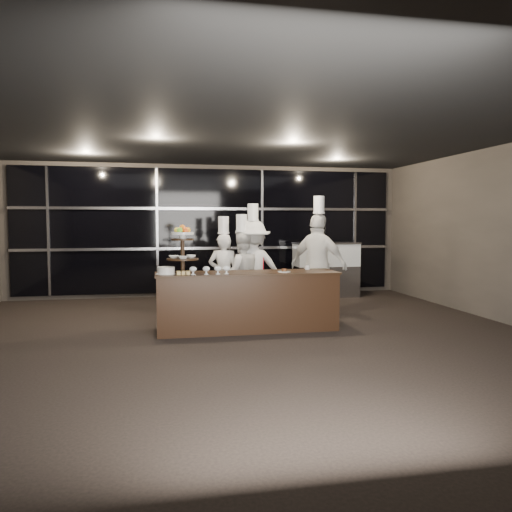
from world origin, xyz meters
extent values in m
plane|color=black|center=(0.00, 0.00, 0.00)|extent=(10.00, 10.00, 0.00)
plane|color=black|center=(0.00, 0.00, 3.00)|extent=(10.00, 10.00, 0.00)
plane|color=#473F38|center=(0.00, 5.00, 1.50)|extent=(9.00, 0.00, 9.00)
cube|color=black|center=(0.00, 4.94, 1.50)|extent=(8.60, 0.04, 2.80)
cube|color=#A5A5AA|center=(0.00, 4.89, 1.10)|extent=(8.60, 0.06, 0.06)
cube|color=#A5A5AA|center=(0.00, 4.89, 2.00)|extent=(8.60, 0.06, 0.06)
cube|color=#A5A5AA|center=(-3.50, 4.91, 1.50)|extent=(0.05, 0.05, 2.80)
cube|color=#A5A5AA|center=(-1.20, 4.91, 1.50)|extent=(0.05, 0.05, 2.80)
cube|color=#A5A5AA|center=(1.20, 4.91, 1.50)|extent=(0.05, 0.05, 2.80)
cube|color=#A5A5AA|center=(3.50, 4.91, 1.50)|extent=(0.05, 0.05, 2.80)
cube|color=black|center=(0.17, 1.17, 0.45)|extent=(2.80, 0.70, 0.90)
cube|color=black|center=(0.17, 1.17, 0.91)|extent=(2.84, 0.74, 0.03)
cylinder|color=black|center=(-0.83, 1.17, 0.94)|extent=(0.24, 0.24, 0.03)
cylinder|color=black|center=(-0.83, 1.17, 1.27)|extent=(0.06, 0.06, 0.70)
cylinder|color=black|center=(-0.83, 1.17, 1.14)|extent=(0.48, 0.48, 0.02)
cylinder|color=black|center=(-0.83, 1.17, 1.44)|extent=(0.34, 0.34, 0.02)
cylinder|color=white|center=(-0.83, 1.17, 1.48)|extent=(0.10, 0.10, 0.06)
cylinder|color=white|center=(-0.83, 1.17, 1.53)|extent=(0.34, 0.34, 0.04)
sphere|color=orange|center=(-0.75, 1.17, 1.58)|extent=(0.09, 0.09, 0.09)
sphere|color=#67B12D|center=(-0.79, 1.24, 1.58)|extent=(0.09, 0.09, 0.09)
sphere|color=orange|center=(-0.87, 1.24, 1.58)|extent=(0.09, 0.09, 0.09)
sphere|color=gold|center=(-0.91, 1.17, 1.58)|extent=(0.09, 0.09, 0.09)
sphere|color=#67B82F|center=(-0.87, 1.10, 1.58)|extent=(0.09, 0.09, 0.09)
sphere|color=#FF5815|center=(-0.79, 1.10, 1.58)|extent=(0.09, 0.09, 0.09)
sphere|color=orange|center=(-0.83, 1.17, 1.62)|extent=(0.09, 0.09, 0.09)
imported|color=white|center=(-0.96, 1.23, 1.17)|extent=(0.16, 0.16, 0.04)
imported|color=white|center=(-0.70, 1.23, 1.18)|extent=(0.15, 0.15, 0.05)
imported|color=white|center=(-0.83, 1.05, 1.17)|extent=(0.16, 0.16, 0.04)
cylinder|color=silver|center=(-0.69, 0.95, 0.93)|extent=(0.07, 0.07, 0.01)
cylinder|color=silver|center=(-0.69, 0.95, 0.96)|extent=(0.02, 0.02, 0.05)
ellipsoid|color=silver|center=(-0.69, 0.95, 1.01)|extent=(0.11, 0.11, 0.08)
ellipsoid|color=#1DC164|center=(-0.69, 0.95, 1.01)|extent=(0.08, 0.08, 0.05)
cylinder|color=silver|center=(-0.49, 0.95, 0.93)|extent=(0.07, 0.07, 0.01)
cylinder|color=silver|center=(-0.49, 0.95, 0.96)|extent=(0.02, 0.02, 0.05)
ellipsoid|color=silver|center=(-0.49, 0.95, 1.01)|extent=(0.11, 0.11, 0.08)
ellipsoid|color=red|center=(-0.49, 0.95, 1.01)|extent=(0.08, 0.08, 0.05)
cylinder|color=silver|center=(-0.32, 0.95, 0.93)|extent=(0.07, 0.07, 0.01)
cylinder|color=silver|center=(-0.32, 0.95, 0.96)|extent=(0.02, 0.02, 0.05)
ellipsoid|color=silver|center=(-0.32, 0.95, 1.01)|extent=(0.11, 0.11, 0.08)
ellipsoid|color=beige|center=(-0.32, 0.95, 1.01)|extent=(0.08, 0.08, 0.05)
cylinder|color=silver|center=(-0.19, 0.95, 0.93)|extent=(0.07, 0.07, 0.01)
cylinder|color=silver|center=(-0.19, 0.95, 0.96)|extent=(0.02, 0.02, 0.05)
ellipsoid|color=silver|center=(-0.19, 0.95, 1.01)|extent=(0.11, 0.11, 0.08)
ellipsoid|color=#461A14|center=(-0.19, 0.95, 1.01)|extent=(0.08, 0.08, 0.05)
cylinder|color=white|center=(-1.08, 1.12, 0.93)|extent=(0.30, 0.30, 0.01)
cylinder|color=white|center=(-1.08, 1.12, 0.98)|extent=(0.26, 0.26, 0.10)
cube|color=tan|center=(-0.90, 0.97, 0.95)|extent=(0.05, 0.05, 0.05)
cube|color=tan|center=(-0.83, 0.97, 0.95)|extent=(0.05, 0.05, 0.05)
cube|color=tan|center=(-0.76, 0.97, 0.95)|extent=(0.05, 0.05, 0.05)
cube|color=tan|center=(-0.90, 1.04, 0.95)|extent=(0.05, 0.06, 0.05)
cube|color=tan|center=(-0.83, 1.04, 0.95)|extent=(0.05, 0.06, 0.05)
cube|color=tan|center=(-0.76, 1.04, 0.95)|extent=(0.05, 0.06, 0.05)
cylinder|color=white|center=(0.74, 1.07, 0.93)|extent=(0.20, 0.20, 0.01)
cylinder|color=#4C2814|center=(0.74, 1.07, 0.95)|extent=(0.08, 0.08, 0.04)
cylinder|color=white|center=(1.23, 1.42, 0.96)|extent=(0.08, 0.08, 0.07)
cube|color=#A5A5AA|center=(2.56, 4.30, 0.35)|extent=(1.42, 0.61, 0.70)
cube|color=silver|center=(2.56, 4.30, 0.95)|extent=(1.42, 0.61, 0.50)
cube|color=#FFC67F|center=(2.56, 4.30, 0.95)|extent=(1.32, 0.51, 0.40)
cube|color=#A5A5AA|center=(2.56, 4.30, 1.22)|extent=(1.44, 0.63, 0.04)
imported|color=silver|center=(-0.05, 2.31, 0.75)|extent=(0.62, 0.49, 1.50)
cylinder|color=white|center=(-0.05, 2.31, 1.65)|extent=(0.19, 0.19, 0.30)
cylinder|color=white|center=(-0.05, 2.31, 1.51)|extent=(0.21, 0.21, 0.03)
imported|color=silver|center=(0.25, 2.18, 0.77)|extent=(0.77, 0.61, 1.54)
cylinder|color=white|center=(0.25, 2.18, 1.69)|extent=(0.19, 0.19, 0.30)
cylinder|color=white|center=(0.25, 2.18, 1.54)|extent=(0.21, 0.21, 0.03)
imported|color=silver|center=(0.47, 2.27, 0.86)|extent=(1.13, 0.67, 1.73)
cylinder|color=white|center=(0.47, 2.27, 1.88)|extent=(0.19, 0.19, 0.30)
cylinder|color=white|center=(0.47, 2.27, 1.73)|extent=(0.21, 0.21, 0.03)
cube|color=#AD0D1A|center=(0.47, 2.15, 0.86)|extent=(0.34, 0.03, 0.64)
imported|color=white|center=(1.59, 1.92, 0.93)|extent=(1.07, 1.11, 1.86)
cylinder|color=white|center=(1.59, 1.92, 2.01)|extent=(0.19, 0.19, 0.30)
cylinder|color=white|center=(1.59, 1.92, 1.86)|extent=(0.21, 0.21, 0.03)
camera|label=1|loc=(-1.21, -6.47, 1.72)|focal=35.00mm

